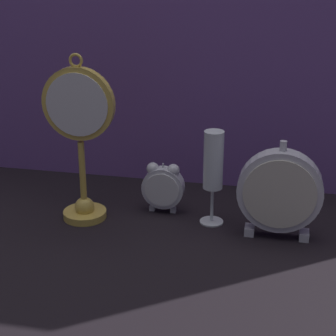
# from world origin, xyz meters

# --- Properties ---
(ground_plane) EXTENTS (4.00, 4.00, 0.00)m
(ground_plane) POSITION_xyz_m (0.00, 0.00, 0.00)
(ground_plane) COLOR black
(fabric_backdrop_drape) EXTENTS (1.59, 0.01, 0.67)m
(fabric_backdrop_drape) POSITION_xyz_m (0.00, 0.33, 0.34)
(fabric_backdrop_drape) COLOR #6B478E
(fabric_backdrop_drape) RESTS_ON ground_plane
(pocket_watch_on_stand) EXTENTS (0.16, 0.10, 0.37)m
(pocket_watch_on_stand) POSITION_xyz_m (-0.19, 0.07, 0.18)
(pocket_watch_on_stand) COLOR gold
(pocket_watch_on_stand) RESTS_ON ground_plane
(alarm_clock_twin_bell) EXTENTS (0.10, 0.03, 0.12)m
(alarm_clock_twin_bell) POSITION_xyz_m (-0.02, 0.14, 0.07)
(alarm_clock_twin_bell) COLOR silver
(alarm_clock_twin_bell) RESTS_ON ground_plane
(mantel_clock_silver) EXTENTS (0.17, 0.04, 0.21)m
(mantel_clock_silver) POSITION_xyz_m (0.23, 0.07, 0.10)
(mantel_clock_silver) COLOR silver
(mantel_clock_silver) RESTS_ON ground_plane
(champagne_flute) EXTENTS (0.05, 0.05, 0.21)m
(champagne_flute) POSITION_xyz_m (0.09, 0.11, 0.13)
(champagne_flute) COLOR silver
(champagne_flute) RESTS_ON ground_plane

